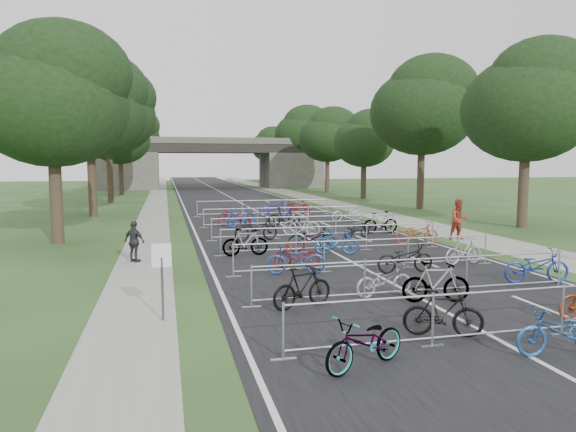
# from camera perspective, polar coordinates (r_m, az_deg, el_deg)

# --- Properties ---
(ground) EXTENTS (200.00, 200.00, 0.00)m
(ground) POSITION_cam_1_polar(r_m,az_deg,el_deg) (11.82, 22.36, -12.66)
(ground) COLOR #28451D
(ground) RESTS_ON ground
(road) EXTENTS (11.00, 140.00, 0.01)m
(road) POSITION_cam_1_polar(r_m,az_deg,el_deg) (59.52, -7.04, 2.40)
(road) COLOR black
(road) RESTS_ON ground
(sidewalk_right) EXTENTS (3.00, 140.00, 0.01)m
(sidewalk_right) POSITION_cam_1_polar(r_m,az_deg,el_deg) (60.94, 0.47, 2.53)
(sidewalk_right) COLOR gray
(sidewalk_right) RESTS_ON ground
(sidewalk_left) EXTENTS (2.00, 140.00, 0.01)m
(sidewalk_left) POSITION_cam_1_polar(r_m,az_deg,el_deg) (59.15, -14.28, 2.24)
(sidewalk_left) COLOR gray
(sidewalk_left) RESTS_ON ground
(lane_markings) EXTENTS (0.12, 140.00, 0.00)m
(lane_markings) POSITION_cam_1_polar(r_m,az_deg,el_deg) (59.52, -7.04, 2.40)
(lane_markings) COLOR silver
(lane_markings) RESTS_ON ground
(overpass_bridge) EXTENTS (31.00, 8.00, 7.05)m
(overpass_bridge) POSITION_cam_1_polar(r_m,az_deg,el_deg) (74.33, -8.39, 5.81)
(overpass_bridge) COLOR #4C4A44
(overpass_bridge) RESTS_ON ground
(park_sign) EXTENTS (0.45, 0.06, 1.83)m
(park_sign) POSITION_cam_1_polar(r_m,az_deg,el_deg) (12.27, -13.85, -5.57)
(park_sign) COLOR #4C4C51
(park_sign) RESTS_ON ground
(tree_left_0) EXTENTS (6.72, 6.72, 10.25)m
(tree_left_0) POSITION_cam_1_polar(r_m,az_deg,el_deg) (25.55, -24.59, 11.75)
(tree_left_0) COLOR #33261C
(tree_left_0) RESTS_ON ground
(tree_right_0) EXTENTS (7.17, 7.17, 10.93)m
(tree_right_0) POSITION_cam_1_polar(r_m,az_deg,el_deg) (32.01, 25.29, 11.23)
(tree_right_0) COLOR #33261C
(tree_right_0) RESTS_ON ground
(tree_left_1) EXTENTS (7.56, 7.56, 11.53)m
(tree_left_1) POSITION_cam_1_polar(r_m,az_deg,el_deg) (37.43, -21.08, 11.14)
(tree_left_1) COLOR #33261C
(tree_left_1) RESTS_ON ground
(tree_right_1) EXTENTS (8.18, 8.18, 12.47)m
(tree_right_1) POSITION_cam_1_polar(r_m,az_deg,el_deg) (42.13, 14.90, 11.53)
(tree_right_1) COLOR #33261C
(tree_right_1) RESTS_ON ground
(tree_left_2) EXTENTS (8.40, 8.40, 12.81)m
(tree_left_2) POSITION_cam_1_polar(r_m,az_deg,el_deg) (49.38, -19.28, 10.81)
(tree_left_2) COLOR #33261C
(tree_left_2) RESTS_ON ground
(tree_right_2) EXTENTS (6.16, 6.16, 9.39)m
(tree_right_2) POSITION_cam_1_polar(r_m,az_deg,el_deg) (52.85, 8.59, 8.38)
(tree_right_2) COLOR #33261C
(tree_right_2) RESTS_ON ground
(tree_left_3) EXTENTS (6.72, 6.72, 10.25)m
(tree_left_3) POSITION_cam_1_polar(r_m,az_deg,el_deg) (61.20, -18.10, 8.33)
(tree_left_3) COLOR #33261C
(tree_left_3) RESTS_ON ground
(tree_right_3) EXTENTS (7.17, 7.17, 10.93)m
(tree_right_3) POSITION_cam_1_polar(r_m,az_deg,el_deg) (64.17, 4.53, 8.87)
(tree_right_3) COLOR #33261C
(tree_right_3) RESTS_ON ground
(tree_left_4) EXTENTS (7.56, 7.56, 11.53)m
(tree_left_4) POSITION_cam_1_polar(r_m,az_deg,el_deg) (73.20, -17.38, 8.56)
(tree_left_4) COLOR #33261C
(tree_left_4) RESTS_ON ground
(tree_right_4) EXTENTS (8.18, 8.18, 12.47)m
(tree_right_4) POSITION_cam_1_polar(r_m,az_deg,el_deg) (75.71, 1.69, 9.18)
(tree_right_4) COLOR #33261C
(tree_right_4) RESTS_ON ground
(tree_left_5) EXTENTS (8.40, 8.40, 12.81)m
(tree_left_5) POSITION_cam_1_polar(r_m,az_deg,el_deg) (85.20, -16.85, 8.72)
(tree_left_5) COLOR #33261C
(tree_left_5) RESTS_ON ground
(tree_right_5) EXTENTS (6.16, 6.16, 9.39)m
(tree_right_5) POSITION_cam_1_polar(r_m,az_deg,el_deg) (87.26, -0.39, 7.48)
(tree_right_5) COLOR #33261C
(tree_right_5) RESTS_ON ground
(tree_left_6) EXTENTS (6.72, 6.72, 10.25)m
(tree_left_6) POSITION_cam_1_polar(r_m,az_deg,el_deg) (97.11, -16.42, 7.41)
(tree_left_6) COLOR #33261C
(tree_left_6) RESTS_ON ground
(tree_right_6) EXTENTS (7.17, 7.17, 10.93)m
(tree_right_6) POSITION_cam_1_polar(r_m,az_deg,el_deg) (99.01, -1.98, 7.87)
(tree_right_6) COLOR #33261C
(tree_right_6) RESTS_ON ground
(barrier_row_0) EXTENTS (9.70, 0.08, 1.10)m
(barrier_row_0) POSITION_cam_1_polar(r_m,az_deg,el_deg) (11.67, 22.47, -10.12)
(barrier_row_0) COLOR #A6A9AE
(barrier_row_0) RESTS_ON ground
(barrier_row_1) EXTENTS (9.70, 0.08, 1.10)m
(barrier_row_1) POSITION_cam_1_polar(r_m,az_deg,el_deg) (14.63, 14.13, -6.61)
(barrier_row_1) COLOR #A6A9AE
(barrier_row_1) RESTS_ON ground
(barrier_row_2) EXTENTS (9.70, 0.08, 1.10)m
(barrier_row_2) POSITION_cam_1_polar(r_m,az_deg,el_deg) (17.83, 8.76, -4.24)
(barrier_row_2) COLOR #A6A9AE
(barrier_row_2) RESTS_ON ground
(barrier_row_3) EXTENTS (9.70, 0.08, 1.10)m
(barrier_row_3) POSITION_cam_1_polar(r_m,az_deg,el_deg) (21.35, 4.90, -2.50)
(barrier_row_3) COLOR #A6A9AE
(barrier_row_3) RESTS_ON ground
(barrier_row_4) EXTENTS (9.70, 0.08, 1.10)m
(barrier_row_4) POSITION_cam_1_polar(r_m,az_deg,el_deg) (25.14, 2.02, -1.20)
(barrier_row_4) COLOR #A6A9AE
(barrier_row_4) RESTS_ON ground
(barrier_row_5) EXTENTS (9.70, 0.08, 1.10)m
(barrier_row_5) POSITION_cam_1_polar(r_m,az_deg,el_deg) (29.95, -0.54, -0.03)
(barrier_row_5) COLOR #A6A9AE
(barrier_row_5) RESTS_ON ground
(barrier_row_6) EXTENTS (9.70, 0.08, 1.10)m
(barrier_row_6) POSITION_cam_1_polar(r_m,az_deg,el_deg) (35.80, -2.69, 0.95)
(barrier_row_6) COLOR #A6A9AE
(barrier_row_6) RESTS_ON ground
(bike_0) EXTENTS (1.96, 1.34, 0.98)m
(bike_0) POSITION_cam_1_polar(r_m,az_deg,el_deg) (9.51, 8.63, -13.75)
(bike_0) COLOR #A6A9AE
(bike_0) RESTS_ON ground
(bike_1) EXTENTS (1.73, 1.07, 1.01)m
(bike_1) POSITION_cam_1_polar(r_m,az_deg,el_deg) (11.51, 16.86, -10.35)
(bike_1) COLOR black
(bike_1) RESTS_ON ground
(bike_2) EXTENTS (1.88, 0.82, 0.96)m
(bike_2) POSITION_cam_1_polar(r_m,az_deg,el_deg) (11.27, 28.14, -11.28)
(bike_2) COLOR #1D54A1
(bike_2) RESTS_ON ground
(bike_4) EXTENTS (1.83, 1.07, 1.06)m
(bike_4) POSITION_cam_1_polar(r_m,az_deg,el_deg) (13.08, 1.61, -7.99)
(bike_4) COLOR black
(bike_4) RESTS_ON ground
(bike_5) EXTENTS (1.81, 0.86, 0.91)m
(bike_5) POSITION_cam_1_polar(r_m,az_deg,el_deg) (14.46, 10.62, -7.04)
(bike_5) COLOR #94969B
(bike_5) RESTS_ON ground
(bike_6) EXTENTS (1.86, 0.85, 1.08)m
(bike_6) POSITION_cam_1_polar(r_m,az_deg,el_deg) (14.12, 16.10, -7.14)
(bike_6) COLOR #A6A9AE
(bike_6) RESTS_ON ground
(bike_7) EXTENTS (2.10, 1.07, 1.05)m
(bike_7) POSITION_cam_1_polar(r_m,az_deg,el_deg) (17.47, 25.88, -5.05)
(bike_7) COLOR navy
(bike_7) RESTS_ON ground
(bike_8) EXTENTS (2.03, 0.96, 1.03)m
(bike_8) POSITION_cam_1_polar(r_m,az_deg,el_deg) (16.93, 0.90, -4.82)
(bike_8) COLOR navy
(bike_8) RESTS_ON ground
(bike_9) EXTENTS (1.68, 1.07, 0.98)m
(bike_9) POSITION_cam_1_polar(r_m,az_deg,el_deg) (17.89, 1.00, -4.31)
(bike_9) COLOR maroon
(bike_9) RESTS_ON ground
(bike_10) EXTENTS (1.96, 0.79, 1.01)m
(bike_10) POSITION_cam_1_polar(r_m,az_deg,el_deg) (17.58, 12.88, -4.59)
(bike_10) COLOR black
(bike_10) RESTS_ON ground
(bike_11) EXTENTS (1.72, 0.79, 1.00)m
(bike_11) POSITION_cam_1_polar(r_m,az_deg,el_deg) (19.57, 18.94, -3.72)
(bike_11) COLOR #A5A4AC
(bike_11) RESTS_ON ground
(bike_12) EXTENTS (1.85, 0.61, 1.10)m
(bike_12) POSITION_cam_1_polar(r_m,az_deg,el_deg) (20.28, -4.76, -2.94)
(bike_12) COLOR #A6A9AE
(bike_12) RESTS_ON ground
(bike_13) EXTENTS (2.05, 0.84, 1.06)m
(bike_13) POSITION_cam_1_polar(r_m,az_deg,el_deg) (21.35, 2.64, -2.53)
(bike_13) COLOR #A6A9AE
(bike_13) RESTS_ON ground
(bike_14) EXTENTS (1.85, 0.98, 1.07)m
(bike_14) POSITION_cam_1_polar(r_m,az_deg,el_deg) (20.60, 5.43, -2.85)
(bike_14) COLOR #1A4A91
(bike_14) RESTS_ON ground
(bike_15) EXTENTS (2.03, 0.89, 1.03)m
(bike_15) POSITION_cam_1_polar(r_m,az_deg,el_deg) (23.79, 14.14, -1.86)
(bike_15) COLOR #983416
(bike_15) RESTS_ON ground
(bike_16) EXTENTS (2.22, 1.11, 1.11)m
(bike_16) POSITION_cam_1_polar(r_m,az_deg,el_deg) (24.11, -3.59, -1.49)
(bike_16) COLOR black
(bike_16) RESTS_ON ground
(bike_17) EXTENTS (1.96, 1.39, 1.16)m
(bike_17) POSITION_cam_1_polar(r_m,az_deg,el_deg) (25.58, 1.47, -0.99)
(bike_17) COLOR #9D9DA4
(bike_17) RESTS_ON ground
(bike_18) EXTENTS (1.77, 1.23, 0.88)m
(bike_18) POSITION_cam_1_polar(r_m,az_deg,el_deg) (25.11, 7.64, -1.49)
(bike_18) COLOR black
(bike_18) RESTS_ON ground
(bike_19) EXTENTS (1.91, 0.60, 1.14)m
(bike_19) POSITION_cam_1_polar(r_m,az_deg,el_deg) (27.10, 10.26, -0.71)
(bike_19) COLOR #A6A9AE
(bike_19) RESTS_ON ground
(bike_20) EXTENTS (2.11, 1.60, 1.26)m
(bike_20) POSITION_cam_1_polar(r_m,az_deg,el_deg) (29.20, -5.24, -0.04)
(bike_20) COLOR #1B3E96
(bike_20) RESTS_ON ground
(bike_21) EXTENTS (2.18, 1.73, 1.11)m
(bike_21) POSITION_cam_1_polar(r_m,az_deg,el_deg) (29.79, -5.99, -0.08)
(bike_21) COLOR maroon
(bike_21) RESTS_ON ground
(bike_22) EXTENTS (1.90, 0.82, 1.11)m
(bike_22) POSITION_cam_1_polar(r_m,az_deg,el_deg) (29.38, -0.43, -0.13)
(bike_22) COLOR black
(bike_22) RESTS_ON ground
(bike_23) EXTENTS (2.04, 0.78, 1.06)m
(bike_23) POSITION_cam_1_polar(r_m,az_deg,el_deg) (32.07, 6.60, 0.30)
(bike_23) COLOR #B3B2BA
(bike_23) RESTS_ON ground
(bike_26) EXTENTS (2.10, 0.90, 1.07)m
(bike_26) POSITION_cam_1_polar(r_m,az_deg,el_deg) (35.21, -1.55, 0.86)
(bike_26) COLOR #1C1E9F
(bike_26) RESTS_ON ground
(bike_27) EXTENTS (1.84, 1.44, 1.11)m
(bike_27) POSITION_cam_1_polar(r_m,az_deg,el_deg) (36.79, 1.12, 1.11)
(bike_27) COLOR maroon
(bike_27) RESTS_ON ground
(pedestrian_b) EXTENTS (0.97, 0.77, 1.92)m
(pedestrian_b) POSITION_cam_1_polar(r_m,az_deg,el_deg) (25.75, 18.48, -0.40)
(pedestrian_b) COLOR maroon
(pedestrian_b) RESTS_ON ground
(pedestrian_c) EXTENTS (0.94, 0.86, 1.54)m
(pedestrian_c) POSITION_cam_1_polar(r_m,az_deg,el_deg) (19.76, -16.69, -2.76)
(pedestrian_c) COLOR #28282B
(pedestrian_c) RESTS_ON ground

